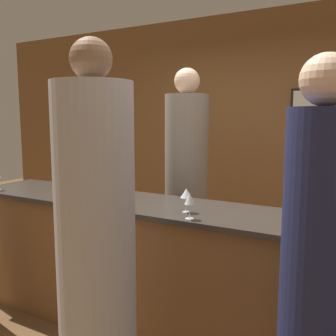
{
  "coord_description": "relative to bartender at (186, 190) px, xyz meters",
  "views": [
    {
      "loc": [
        1.19,
        -2.25,
        1.61
      ],
      "look_at": [
        -0.12,
        0.1,
        1.25
      ],
      "focal_mm": 40.0,
      "sensor_mm": 36.0,
      "label": 1
    }
  ],
  "objects": [
    {
      "name": "back_wall",
      "position": [
        0.3,
        1.28,
        0.45
      ],
      "size": [
        8.0,
        0.08,
        2.8
      ],
      "color": "brown",
      "rests_on": "ground_plane"
    },
    {
      "name": "bar_counter",
      "position": [
        0.3,
        -0.77,
        -0.45
      ],
      "size": [
        3.65,
        0.63,
        1.0
      ],
      "color": "brown",
      "rests_on": "ground_plane"
    },
    {
      "name": "bartender",
      "position": [
        0.0,
        0.0,
        0.0
      ],
      "size": [
        0.39,
        0.39,
        2.04
      ],
      "rotation": [
        0.0,
        0.0,
        3.14
      ],
      "color": "gray",
      "rests_on": "ground_plane"
    },
    {
      "name": "guest_0",
      "position": [
        0.28,
        -1.6,
        -0.03
      ],
      "size": [
        0.4,
        0.4,
        1.99
      ],
      "color": "#B2B2B7",
      "rests_on": "ground_plane"
    },
    {
      "name": "guest_1",
      "position": [
        1.31,
        -1.43,
        -0.07
      ],
      "size": [
        0.29,
        0.29,
        1.86
      ],
      "color": "#1E234C",
      "rests_on": "ground_plane"
    },
    {
      "name": "wine_glass_0",
      "position": [
        0.53,
        -1.02,
        0.17
      ],
      "size": [
        0.06,
        0.06,
        0.16
      ],
      "color": "silver",
      "rests_on": "bar_counter"
    },
    {
      "name": "wine_glass_1",
      "position": [
        1.16,
        -0.99,
        0.17
      ],
      "size": [
        0.08,
        0.08,
        0.16
      ],
      "color": "silver",
      "rests_on": "bar_counter"
    },
    {
      "name": "wine_glass_2",
      "position": [
        0.44,
        -0.88,
        0.17
      ],
      "size": [
        0.08,
        0.08,
        0.16
      ],
      "color": "silver",
      "rests_on": "bar_counter"
    },
    {
      "name": "wine_glass_3",
      "position": [
        1.28,
        -0.81,
        0.17
      ],
      "size": [
        0.06,
        0.06,
        0.16
      ],
      "color": "silver",
      "rests_on": "bar_counter"
    }
  ]
}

